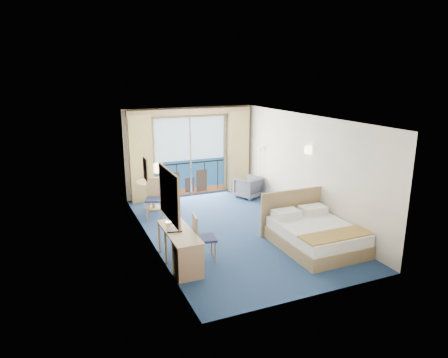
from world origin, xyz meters
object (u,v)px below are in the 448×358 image
bed (314,234)px  desk_chair (201,235)px  armchair (249,187)px  floor_lamp (260,159)px  nightstand (303,213)px  desk (186,254)px  table_chair_b (155,195)px  table_chair_a (167,187)px  round_table (153,188)px

bed → desk_chair: bearing=172.4°
armchair → floor_lamp: (0.38, 0.01, 0.84)m
nightstand → armchair: bearing=96.0°
floor_lamp → desk: 5.34m
nightstand → table_chair_b: (-3.29, 2.00, 0.30)m
nightstand → table_chair_a: size_ratio=0.56×
nightstand → table_chair_b: size_ratio=0.54×
table_chair_b → desk: bearing=-73.3°
floor_lamp → desk: size_ratio=1.02×
table_chair_a → bed: bearing=-159.3°
desk → armchair: bearing=50.0°
round_table → table_chair_a: table_chair_a is taller
bed → desk: (-2.95, -0.06, 0.10)m
desk → table_chair_b: 3.32m
nightstand → floor_lamp: floor_lamp is taller
bed → nightstand: bed is taller
nightstand → armchair: armchair is taller
desk → table_chair_b: bearing=86.4°
nightstand → floor_lamp: (0.11, 2.55, 0.89)m
nightstand → round_table: bearing=140.3°
desk → desk_chair: desk_chair is taller
bed → floor_lamp: size_ratio=1.29×
armchair → nightstand: bearing=72.7°
desk_chair → desk: bearing=141.2°
bed → nightstand: (0.55, 1.24, -0.01)m
nightstand → floor_lamp: 2.70m
armchair → table_chair_a: (-2.52, 0.13, 0.24)m
nightstand → desk_chair: 3.20m
table_chair_a → round_table: bearing=85.8°
nightstand → table_chair_a: (-2.78, 2.67, 0.28)m
table_chair_a → table_chair_b: bearing=133.9°
bed → table_chair_a: size_ratio=1.99×
round_table → desk: bearing=-94.6°
desk_chair → table_chair_b: (-0.23, 2.91, 0.03)m
armchair → table_chair_b: table_chair_b is taller
nightstand → table_chair_b: bearing=148.7°
desk → table_chair_a: size_ratio=1.52×
nightstand → desk: bearing=-159.6°
armchair → table_chair_a: bearing=-26.2°
nightstand → desk_chair: size_ratio=0.57×
desk_chair → round_table: (-0.13, 3.54, 0.05)m
floor_lamp → desk: floor_lamp is taller
bed → table_chair_a: 4.51m
desk → round_table: bearing=85.4°
armchair → floor_lamp: floor_lamp is taller
floor_lamp → round_table: size_ratio=1.73×
table_chair_a → table_chair_b: table_chair_b is taller
floor_lamp → desk: bearing=-133.1°
nightstand → desk: size_ratio=0.37×
desk_chair → table_chair_b: table_chair_b is taller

